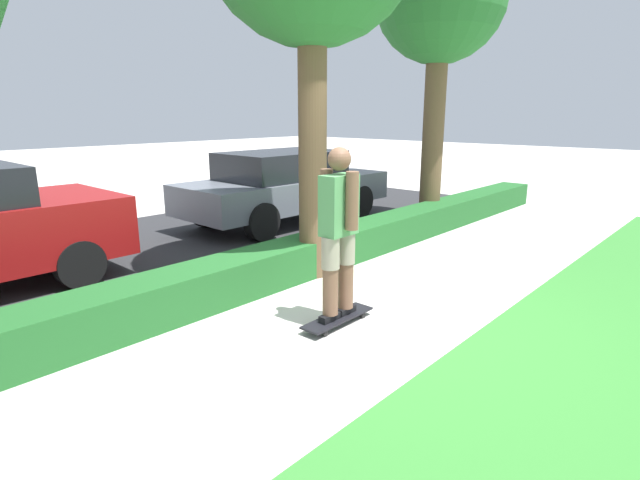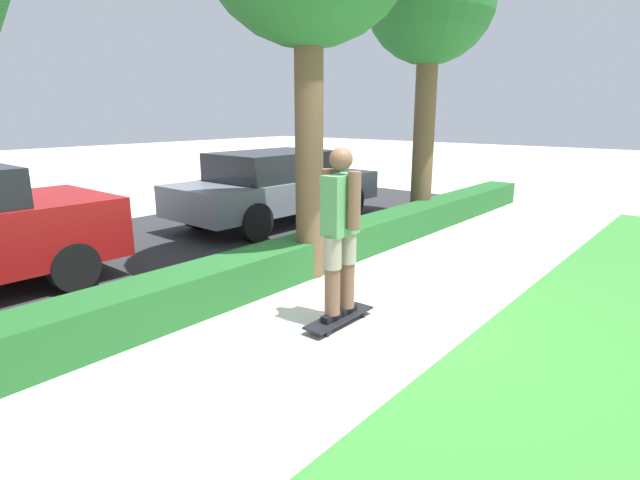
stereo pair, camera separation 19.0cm
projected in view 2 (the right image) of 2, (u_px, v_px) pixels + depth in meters
ground_plane at (372, 317)px, 5.33m from camera, size 60.00×60.00×0.00m
street_asphalt at (152, 250)px, 7.93m from camera, size 16.07×5.00×0.01m
hedge_row at (266, 267)px, 6.26m from camera, size 16.07×0.60×0.48m
skateboard at (339, 318)px, 5.15m from camera, size 0.90×0.24×0.08m
skater_person at (340, 230)px, 4.91m from camera, size 0.50×0.44×1.73m
tree_far at (430, 2)px, 8.90m from camera, size 2.34×2.34×5.30m
parked_car_middle at (277, 185)px, 9.76m from camera, size 4.40×1.79×1.40m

